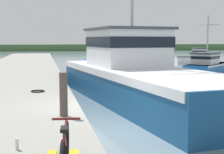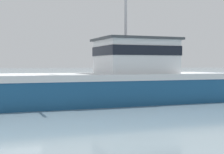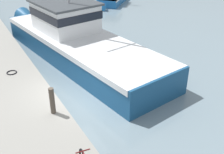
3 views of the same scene
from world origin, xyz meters
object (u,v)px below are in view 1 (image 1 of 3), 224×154
mooring_post (64,94)px  water_bottle_on_curb (17,144)px  boat_red_outer (196,58)px  boat_white_moored (207,65)px  fishing_boat_main (135,74)px

mooring_post → water_bottle_on_curb: bearing=-110.9°
boat_red_outer → boat_white_moored: bearing=-6.7°
boat_red_outer → fishing_boat_main: bearing=-17.2°
boat_red_outer → water_bottle_on_curb: 34.69m
fishing_boat_main → mooring_post: fishing_boat_main is taller
boat_white_moored → mooring_post: size_ratio=5.54×
fishing_boat_main → boat_red_outer: size_ratio=3.10×
boat_red_outer → mooring_post: 32.08m
boat_red_outer → water_bottle_on_curb: bearing=-16.0°
fishing_boat_main → water_bottle_on_curb: 9.76m
mooring_post → water_bottle_on_curb: 2.69m
fishing_boat_main → boat_red_outer: bearing=50.0°
fishing_boat_main → boat_white_moored: fishing_boat_main is taller
boat_red_outer → mooring_post: size_ratio=4.57×
fishing_boat_main → mooring_post: 7.13m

